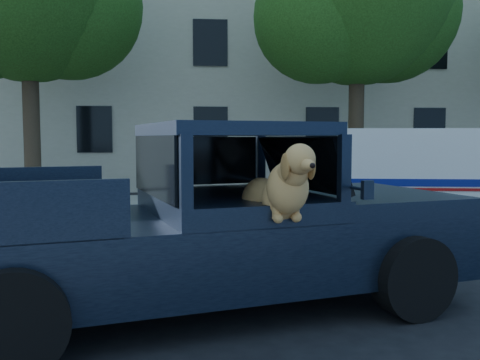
% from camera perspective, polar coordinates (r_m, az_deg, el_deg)
% --- Properties ---
extents(ground, '(120.00, 120.00, 0.00)m').
position_cam_1_polar(ground, '(5.71, -7.61, -15.18)').
color(ground, black).
rests_on(ground, ground).
extents(far_sidewalk, '(60.00, 4.00, 0.15)m').
position_cam_1_polar(far_sidewalk, '(14.69, -6.32, -2.69)').
color(far_sidewalk, gray).
rests_on(far_sidewalk, ground).
extents(lane_stripes, '(21.60, 0.14, 0.01)m').
position_cam_1_polar(lane_stripes, '(9.16, 5.90, -7.56)').
color(lane_stripes, silver).
rests_on(lane_stripes, ground).
extents(street_tree_mid, '(6.00, 5.20, 8.60)m').
position_cam_1_polar(street_tree_mid, '(16.20, 12.57, 17.99)').
color(street_tree_mid, '#332619').
rests_on(street_tree_mid, ground).
extents(building_main, '(26.00, 6.00, 9.00)m').
position_cam_1_polar(building_main, '(22.20, 1.76, 11.23)').
color(building_main, beige).
rests_on(building_main, ground).
extents(pickup_truck, '(6.20, 3.74, 2.08)m').
position_cam_1_polar(pickup_truck, '(6.00, -4.49, -7.20)').
color(pickup_truck, black).
rests_on(pickup_truck, ground).
extents(mail_truck, '(4.12, 2.53, 2.12)m').
position_cam_1_polar(mail_truck, '(13.36, 18.51, 0.06)').
color(mail_truck, silver).
rests_on(mail_truck, ground).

